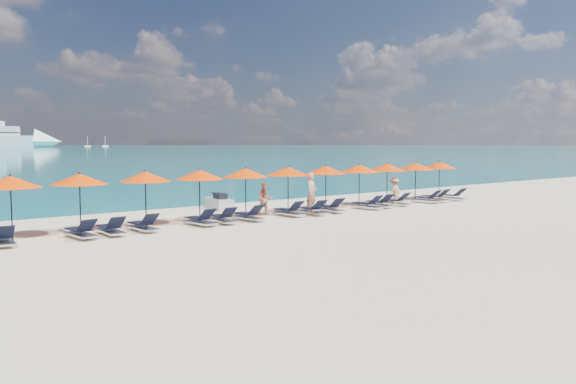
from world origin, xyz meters
TOP-DOWN VIEW (x-y plane):
  - ground at (0.00, 0.00)m, footprint 1400.00×1400.00m
  - sailboat_near at (181.70, 520.10)m, footprint 5.78×1.93m
  - sailboat_far at (164.91, 520.48)m, footprint 5.48×1.83m
  - jetski at (-0.39, 8.20)m, footprint 1.25×2.35m
  - beachgoer_a at (2.36, 4.14)m, footprint 0.83×0.71m
  - beachgoer_b at (-0.10, 4.60)m, footprint 0.85×0.69m
  - beachgoer_c at (8.22, 4.04)m, footprint 1.02×0.60m
  - umbrella_1 at (-10.86, 4.66)m, footprint 2.10×2.10m
  - umbrella_2 at (-8.48, 4.78)m, footprint 2.10×2.10m
  - umbrella_3 at (-5.90, 4.73)m, footprint 2.10×2.10m
  - umbrella_4 at (-3.52, 4.61)m, footprint 2.10×2.10m
  - umbrella_5 at (-1.15, 4.63)m, footprint 2.10×2.10m
  - umbrella_6 at (1.30, 4.64)m, footprint 2.10×2.10m
  - umbrella_7 at (3.65, 4.56)m, footprint 2.10×2.10m
  - umbrella_8 at (6.03, 4.56)m, footprint 2.10×2.10m
  - umbrella_9 at (8.32, 4.67)m, footprint 2.10×2.10m
  - umbrella_10 at (10.71, 4.61)m, footprint 2.10×2.10m
  - umbrella_11 at (13.14, 4.77)m, footprint 2.10×2.10m
  - lounger_2 at (-11.38, 3.59)m, footprint 0.72×1.73m
  - lounger_3 at (-8.89, 3.47)m, footprint 0.77×1.75m
  - lounger_4 at (-7.80, 3.52)m, footprint 0.64×1.71m
  - lounger_5 at (-6.52, 3.58)m, footprint 0.70×1.73m
  - lounger_6 at (-4.08, 3.58)m, footprint 0.73×1.74m
  - lounger_7 at (-3.04, 3.53)m, footprint 0.73×1.74m
  - lounger_8 at (-1.72, 3.57)m, footprint 0.77×1.75m
  - lounger_9 at (0.59, 3.67)m, footprint 0.65×1.71m
  - lounger_10 at (1.72, 3.38)m, footprint 0.65×1.71m
  - lounger_11 at (3.04, 3.55)m, footprint 0.74×1.74m
  - lounger_12 at (5.42, 3.36)m, footprint 0.75×1.74m
  - lounger_13 at (6.51, 3.50)m, footprint 0.77×1.75m
  - lounger_14 at (7.79, 3.54)m, footprint 0.78×1.75m
  - lounger_15 at (10.30, 3.44)m, footprint 0.79×1.76m
  - lounger_16 at (11.32, 3.59)m, footprint 0.67×1.72m
  - lounger_17 at (12.64, 3.41)m, footprint 0.62×1.70m

SIDE VIEW (x-z plane):
  - ground at x=0.00m, z-range 0.00..0.00m
  - lounger_2 at x=-11.38m, z-range -0.09..0.56m
  - lounger_3 at x=-8.89m, z-range -0.09..0.56m
  - lounger_4 at x=-7.80m, z-range -0.09..0.56m
  - lounger_5 at x=-6.52m, z-range -0.09..0.56m
  - lounger_6 at x=-4.08m, z-range -0.09..0.56m
  - lounger_7 at x=-3.04m, z-range -0.09..0.56m
  - lounger_8 at x=-1.72m, z-range -0.09..0.56m
  - lounger_9 at x=0.59m, z-range -0.09..0.56m
  - lounger_10 at x=1.72m, z-range -0.09..0.56m
  - lounger_11 at x=3.04m, z-range -0.09..0.56m
  - lounger_12 at x=5.42m, z-range -0.09..0.56m
  - lounger_13 at x=6.51m, z-range -0.09..0.56m
  - lounger_14 at x=7.79m, z-range -0.09..0.56m
  - lounger_15 at x=10.30m, z-range -0.09..0.56m
  - lounger_16 at x=11.32m, z-range -0.09..0.56m
  - lounger_17 at x=12.64m, z-range -0.09..0.56m
  - jetski at x=-0.39m, z-range -0.07..0.73m
  - beachgoer_c at x=8.22m, z-range 0.00..1.49m
  - beachgoer_b at x=-0.10m, z-range 0.00..1.53m
  - beachgoer_a at x=2.36m, z-range 0.00..1.93m
  - sailboat_far at x=164.91m, z-range -3.99..6.05m
  - sailboat_near at x=181.70m, z-range -4.21..6.38m
  - umbrella_1 at x=-10.86m, z-range 0.88..3.16m
  - umbrella_2 at x=-8.48m, z-range 0.88..3.16m
  - umbrella_3 at x=-5.90m, z-range 0.88..3.16m
  - umbrella_4 at x=-3.52m, z-range 0.88..3.16m
  - umbrella_5 at x=-1.15m, z-range 0.88..3.16m
  - umbrella_6 at x=1.30m, z-range 0.88..3.16m
  - umbrella_7 at x=3.65m, z-range 0.88..3.16m
  - umbrella_8 at x=6.03m, z-range 0.88..3.16m
  - umbrella_9 at x=8.32m, z-range 0.88..3.16m
  - umbrella_10 at x=10.71m, z-range 0.88..3.16m
  - umbrella_11 at x=13.14m, z-range 0.88..3.16m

